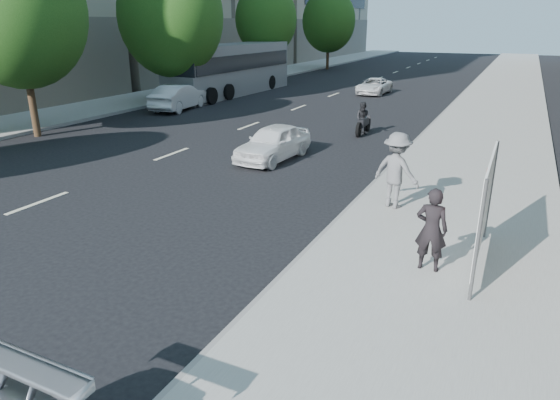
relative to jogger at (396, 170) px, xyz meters
The scene contains 15 objects.
ground 6.20m from the jogger, 114.19° to the right, with size 160.00×160.00×0.00m, color black.
near_sidewalk 14.56m from the jogger, 84.06° to the left, with size 5.00×120.00×0.15m, color gray.
far_sidewalk 24.09m from the jogger, 143.12° to the left, with size 4.50×120.00×0.15m, color gray.
tree_far_b 16.86m from the jogger, behind, with size 5.40×5.40×8.24m.
tree_far_c 20.79m from the jogger, 142.48° to the left, with size 6.00×6.00×8.47m.
tree_far_d 29.56m from the jogger, 123.54° to the left, with size 4.80×4.80×7.65m.
tree_far_e 41.87m from the jogger, 112.85° to the left, with size 5.40×5.40×7.89m.
jogger is the anchor object (origin of this frame).
pedestrian_woman 3.49m from the jogger, 65.84° to the right, with size 0.61×0.40×1.66m, color black.
protest_banner 3.45m from the jogger, 48.37° to the right, with size 0.08×3.06×2.20m.
white_sedan_near 6.24m from the jogger, 146.78° to the left, with size 1.47×3.67×1.25m, color white.
white_sedan_mid 18.37m from the jogger, 143.81° to the left, with size 1.50×4.30×1.42m, color silver.
white_sedan_far 23.00m from the jogger, 106.79° to the left, with size 1.76×3.81×1.06m, color white.
motorcycle 9.63m from the jogger, 111.46° to the left, with size 0.72×2.05×1.42m.
bus 23.62m from the jogger, 131.03° to the left, with size 2.96×12.12×3.30m.
Camera 1 is at (5.10, -6.76, 4.71)m, focal length 32.00 mm.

